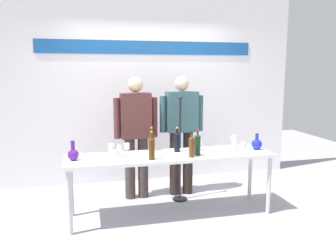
% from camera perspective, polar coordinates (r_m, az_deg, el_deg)
% --- Properties ---
extents(ground_plane, '(10.00, 10.00, 0.00)m').
position_cam_1_polar(ground_plane, '(4.33, 0.48, -14.56)').
color(ground_plane, '#9B99A4').
extents(back_wall, '(4.75, 0.11, 3.00)m').
position_cam_1_polar(back_wall, '(5.41, -3.32, 6.67)').
color(back_wall, white).
rests_on(back_wall, ground).
extents(display_table, '(2.47, 0.60, 0.76)m').
position_cam_1_polar(display_table, '(4.10, 0.49, -5.59)').
color(display_table, white).
rests_on(display_table, ground).
extents(decanter_blue_left, '(0.12, 0.12, 0.22)m').
position_cam_1_polar(decanter_blue_left, '(3.94, -15.57, -4.51)').
color(decanter_blue_left, '#531A88').
rests_on(decanter_blue_left, display_table).
extents(decanter_blue_right, '(0.13, 0.13, 0.21)m').
position_cam_1_polar(decanter_blue_right, '(4.45, 14.59, -2.91)').
color(decanter_blue_right, '#1925B9').
rests_on(decanter_blue_right, display_table).
extents(presenter_left, '(0.59, 0.22, 1.67)m').
position_cam_1_polar(presenter_left, '(4.63, -5.38, -0.72)').
color(presenter_left, '#3D322E').
rests_on(presenter_left, ground).
extents(presenter_right, '(0.62, 0.22, 1.67)m').
position_cam_1_polar(presenter_right, '(4.76, 2.27, -0.29)').
color(presenter_right, black).
rests_on(presenter_right, ground).
extents(wine_bottle_0, '(0.07, 0.07, 0.30)m').
position_cam_1_polar(wine_bottle_0, '(3.94, 3.97, -3.34)').
color(wine_bottle_0, '#532E12').
rests_on(wine_bottle_0, display_table).
extents(wine_bottle_1, '(0.07, 0.07, 0.31)m').
position_cam_1_polar(wine_bottle_1, '(4.18, 1.53, -2.55)').
color(wine_bottle_1, black).
rests_on(wine_bottle_1, display_table).
extents(wine_bottle_2, '(0.07, 0.07, 0.33)m').
position_cam_1_polar(wine_bottle_2, '(3.82, -2.76, -3.66)').
color(wine_bottle_2, '#4E280A').
rests_on(wine_bottle_2, display_table).
extents(wine_bottle_3, '(0.07, 0.07, 0.31)m').
position_cam_1_polar(wine_bottle_3, '(4.03, 4.95, -3.00)').
color(wine_bottle_3, '#15321D').
rests_on(wine_bottle_3, display_table).
extents(wine_bottle_4, '(0.07, 0.07, 0.30)m').
position_cam_1_polar(wine_bottle_4, '(4.24, -2.72, -2.52)').
color(wine_bottle_4, '#452511').
rests_on(wine_bottle_4, display_table).
extents(wine_glass_left_0, '(0.07, 0.07, 0.16)m').
position_cam_1_polar(wine_glass_left_0, '(3.99, -9.50, -3.56)').
color(wine_glass_left_0, white).
rests_on(wine_glass_left_0, display_table).
extents(wine_glass_left_1, '(0.06, 0.06, 0.13)m').
position_cam_1_polar(wine_glass_left_1, '(4.02, -8.12, -3.71)').
color(wine_glass_left_1, white).
rests_on(wine_glass_left_1, display_table).
extents(wine_glass_left_2, '(0.07, 0.07, 0.15)m').
position_cam_1_polar(wine_glass_left_2, '(4.04, -6.91, -3.43)').
color(wine_glass_left_2, white).
rests_on(wine_glass_left_2, display_table).
extents(wine_glass_left_3, '(0.06, 0.06, 0.13)m').
position_cam_1_polar(wine_glass_left_3, '(3.78, -8.56, -4.56)').
color(wine_glass_left_3, white).
rests_on(wine_glass_left_3, display_table).
extents(wine_glass_right_0, '(0.07, 0.07, 0.15)m').
position_cam_1_polar(wine_glass_right_0, '(4.54, 10.93, -2.13)').
color(wine_glass_right_0, white).
rests_on(wine_glass_right_0, display_table).
extents(wine_glass_right_1, '(0.06, 0.06, 0.14)m').
position_cam_1_polar(wine_glass_right_1, '(4.17, 12.50, -3.29)').
color(wine_glass_right_1, white).
rests_on(wine_glass_right_1, display_table).
extents(wine_glass_right_2, '(0.07, 0.07, 0.14)m').
position_cam_1_polar(wine_glass_right_2, '(4.31, 11.06, -2.86)').
color(wine_glass_right_2, white).
rests_on(wine_glass_right_2, display_table).
extents(wine_glass_right_3, '(0.07, 0.07, 0.14)m').
position_cam_1_polar(wine_glass_right_3, '(4.29, 5.27, -2.72)').
color(wine_glass_right_3, white).
rests_on(wine_glass_right_3, display_table).
extents(microphone_stand, '(0.20, 0.20, 1.43)m').
position_cam_1_polar(microphone_stand, '(4.63, 2.01, -6.77)').
color(microphone_stand, black).
rests_on(microphone_stand, ground).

